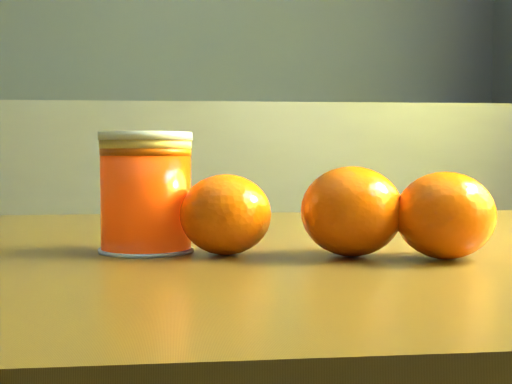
{
  "coord_description": "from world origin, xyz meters",
  "views": [
    {
      "loc": [
        0.75,
        -0.53,
        0.77
      ],
      "look_at": [
        0.8,
        0.03,
        0.75
      ],
      "focal_mm": 50.0,
      "sensor_mm": 36.0,
      "label": 1
    }
  ],
  "objects": [
    {
      "name": "table",
      "position": [
        0.82,
        0.05,
        0.61
      ],
      "size": [
        0.95,
        0.68,
        0.7
      ],
      "rotation": [
        0.0,
        0.0,
        0.03
      ],
      "color": "brown",
      "rests_on": "ground"
    },
    {
      "name": "juice_glass",
      "position": [
        0.72,
        0.02,
        0.75
      ],
      "size": [
        0.07,
        0.07,
        0.09
      ],
      "rotation": [
        0.0,
        0.0,
        -0.38
      ],
      "color": "#FD3805",
      "rests_on": "table"
    },
    {
      "name": "orange_extra",
      "position": [
        0.93,
        -0.04,
        0.73
      ],
      "size": [
        0.08,
        0.08,
        0.06
      ],
      "primitive_type": "ellipsoid",
      "rotation": [
        0.0,
        0.0,
        0.17
      ],
      "color": "#FF5A05",
      "rests_on": "table"
    },
    {
      "name": "orange_back",
      "position": [
        0.78,
        -0.0,
        0.73
      ],
      "size": [
        0.09,
        0.09,
        0.06
      ],
      "primitive_type": "ellipsoid",
      "rotation": [
        0.0,
        0.0,
        0.35
      ],
      "color": "#FF5A05",
      "rests_on": "table"
    },
    {
      "name": "orange_front",
      "position": [
        0.87,
        -0.02,
        0.73
      ],
      "size": [
        0.08,
        0.08,
        0.07
      ],
      "primitive_type": "ellipsoid",
      "rotation": [
        0.0,
        0.0,
        0.12
      ],
      "color": "#FF5A05",
      "rests_on": "table"
    }
  ]
}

